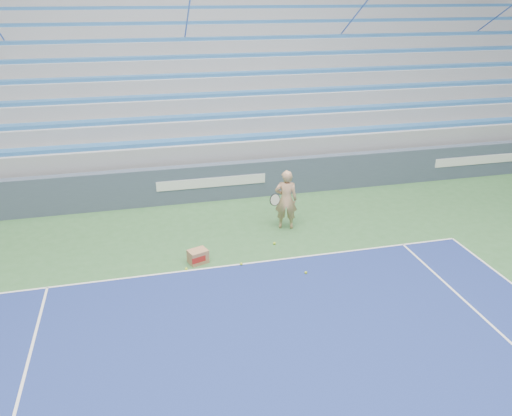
{
  "coord_description": "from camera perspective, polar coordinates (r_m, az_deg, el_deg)",
  "views": [
    {
      "loc": [
        -1.95,
        2.19,
        5.73
      ],
      "look_at": [
        0.52,
        12.38,
        1.15
      ],
      "focal_mm": 35.0,
      "sensor_mm": 36.0,
      "label": 1
    }
  ],
  "objects": [
    {
      "name": "tennis_ball_0",
      "position": [
        11.12,
        5.72,
        -7.36
      ],
      "size": [
        0.07,
        0.07,
        0.07
      ],
      "primitive_type": "sphere",
      "color": "#AFD22B",
      "rests_on": "ground"
    },
    {
      "name": "ball_box",
      "position": [
        11.52,
        -6.65,
        -5.51
      ],
      "size": [
        0.5,
        0.44,
        0.31
      ],
      "color": "#A4744F",
      "rests_on": "ground"
    },
    {
      "name": "tennis_player",
      "position": [
        12.85,
        3.44,
        0.96
      ],
      "size": [
        0.94,
        0.88,
        1.59
      ],
      "color": "tan",
      "rests_on": "ground"
    },
    {
      "name": "tennis_ball_3",
      "position": [
        11.4,
        -1.71,
        -6.42
      ],
      "size": [
        0.07,
        0.07,
        0.07
      ],
      "primitive_type": "sphere",
      "color": "#AFD22B",
      "rests_on": "ground"
    },
    {
      "name": "tennis_ball_2",
      "position": [
        12.29,
        2.12,
        -4.05
      ],
      "size": [
        0.07,
        0.07,
        0.07
      ],
      "primitive_type": "sphere",
      "color": "#AFD22B",
      "rests_on": "ground"
    },
    {
      "name": "bleachers",
      "position": [
        19.8,
        -7.97,
        13.56
      ],
      "size": [
        31.0,
        9.15,
        7.3
      ],
      "color": "#96999E",
      "rests_on": "ground"
    },
    {
      "name": "tennis_ball_1",
      "position": [
        11.31,
        -7.98,
        -6.9
      ],
      "size": [
        0.07,
        0.07,
        0.07
      ],
      "primitive_type": "sphere",
      "color": "#AFD22B",
      "rests_on": "ground"
    },
    {
      "name": "sponsor_barrier",
      "position": [
        14.77,
        -5.14,
        2.96
      ],
      "size": [
        30.0,
        0.32,
        1.1
      ],
      "color": "#3E4B5F",
      "rests_on": "ground"
    }
  ]
}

